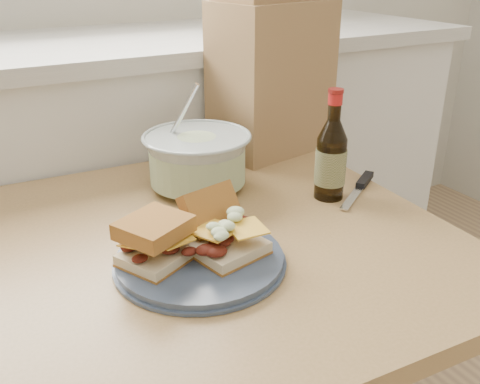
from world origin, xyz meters
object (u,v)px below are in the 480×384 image
dining_table (218,281)px  beer_bottle (331,158)px  coleslaw_bowl (197,162)px  plate (200,260)px  paper_bag (271,78)px

dining_table → beer_bottle: size_ratio=3.77×
coleslaw_bowl → beer_bottle: size_ratio=1.01×
beer_bottle → coleslaw_bowl: bearing=150.8°
plate → beer_bottle: beer_bottle is taller
beer_bottle → dining_table: bearing=-163.2°
coleslaw_bowl → dining_table: bearing=-106.1°
dining_table → plate: bearing=-129.8°
dining_table → paper_bag: paper_bag is taller
plate → coleslaw_bowl: 0.32m
coleslaw_bowl → paper_bag: (0.27, 0.14, 0.12)m
dining_table → plate: 0.15m
coleslaw_bowl → beer_bottle: 0.28m
paper_bag → coleslaw_bowl: bearing=-164.1°
dining_table → beer_bottle: 0.34m
plate → beer_bottle: (0.35, 0.11, 0.08)m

